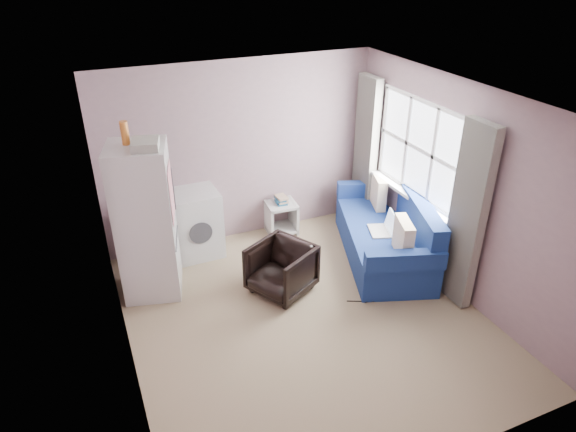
% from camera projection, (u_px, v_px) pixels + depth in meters
% --- Properties ---
extents(room, '(3.84, 4.24, 2.54)m').
position_uv_depth(room, '(308.00, 220.00, 5.27)').
color(room, '#907B5E').
rests_on(room, ground).
extents(armchair, '(0.87, 0.88, 0.69)m').
position_uv_depth(armchair, '(281.00, 267.00, 6.13)').
color(armchair, black).
rests_on(armchair, ground).
extents(fridge, '(0.78, 0.78, 2.12)m').
position_uv_depth(fridge, '(146.00, 221.00, 5.88)').
color(fridge, '#BCBCBC').
rests_on(fridge, ground).
extents(washing_machine, '(0.66, 0.67, 0.92)m').
position_uv_depth(washing_machine, '(194.00, 221.00, 6.86)').
color(washing_machine, '#BCBCBC').
rests_on(washing_machine, ground).
extents(side_table, '(0.46, 0.46, 0.58)m').
position_uv_depth(side_table, '(281.00, 215.00, 7.45)').
color(side_table, '#B5B3B1').
rests_on(side_table, ground).
extents(sofa, '(1.57, 2.28, 0.93)m').
position_uv_depth(sofa, '(388.00, 234.00, 6.83)').
color(sofa, navy).
rests_on(sofa, ground).
extents(window_dressing, '(0.17, 2.62, 2.18)m').
position_uv_depth(window_dressing, '(410.00, 180.00, 6.52)').
color(window_dressing, white).
rests_on(window_dressing, ground).
extents(floor_cables, '(0.50, 0.15, 0.01)m').
position_uv_depth(floor_cables, '(368.00, 300.00, 6.12)').
color(floor_cables, black).
rests_on(floor_cables, ground).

